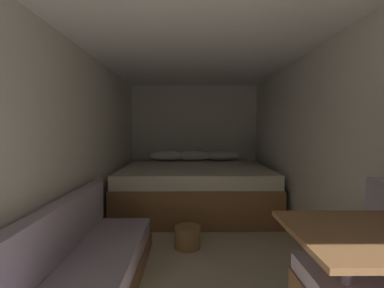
# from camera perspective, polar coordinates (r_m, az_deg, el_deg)

# --- Properties ---
(ground_plane) EXTENTS (7.01, 7.01, 0.00)m
(ground_plane) POSITION_cam_1_polar(r_m,az_deg,el_deg) (2.69, 1.43, -23.72)
(ground_plane) COLOR beige
(wall_back) EXTENTS (2.33, 0.05, 1.99)m
(wall_back) POSITION_cam_1_polar(r_m,az_deg,el_deg) (4.93, 0.43, 0.67)
(wall_back) COLOR silver
(wall_back) RESTS_ON ground
(wall_left) EXTENTS (0.05, 5.01, 1.99)m
(wall_left) POSITION_cam_1_polar(r_m,az_deg,el_deg) (2.63, -24.30, -2.00)
(wall_left) COLOR silver
(wall_left) RESTS_ON ground
(wall_right) EXTENTS (0.05, 5.01, 1.99)m
(wall_right) POSITION_cam_1_polar(r_m,az_deg,el_deg) (2.70, 26.49, -1.92)
(wall_right) COLOR silver
(wall_right) RESTS_ON ground
(ceiling_slab) EXTENTS (2.33, 5.01, 0.05)m
(ceiling_slab) POSITION_cam_1_polar(r_m,az_deg,el_deg) (2.52, 1.50, 21.54)
(ceiling_slab) COLOR white
(ceiling_slab) RESTS_ON wall_left
(bed) EXTENTS (2.11, 1.71, 0.84)m
(bed) POSITION_cam_1_polar(r_m,az_deg,el_deg) (4.11, 0.65, -9.03)
(bed) COLOR olive
(bed) RESTS_ON ground
(dinette_table) EXTENTS (0.65, 0.61, 0.78)m
(dinette_table) POSITION_cam_1_polar(r_m,az_deg,el_deg) (1.49, 32.89, -19.54)
(dinette_table) COLOR brown
(dinette_table) RESTS_ON ground
(wicker_basket) EXTENTS (0.26, 0.26, 0.22)m
(wicker_basket) POSITION_cam_1_polar(r_m,az_deg,el_deg) (2.95, -0.95, -18.90)
(wicker_basket) COLOR olive
(wicker_basket) RESTS_ON ground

